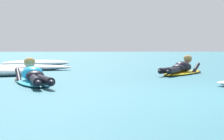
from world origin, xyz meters
TOP-DOWN VIEW (x-y plane):
  - ground_plane at (0.00, 10.00)m, footprint 120.00×120.00m
  - surfer_near at (-3.43, 2.50)m, footprint 1.05×2.66m
  - surfer_far at (0.03, 5.35)m, footprint 1.74×2.44m
  - whitewater_front at (-4.41, 7.58)m, footprint 3.23×1.16m
  - whitewater_mid_right at (-4.49, 4.92)m, footprint 1.54×0.93m
  - whitewater_back at (-4.21, 10.70)m, footprint 2.85×2.10m

SIDE VIEW (x-z plane):
  - ground_plane at x=0.00m, z-range 0.00..0.00m
  - whitewater_front at x=-4.41m, z-range -0.01..0.18m
  - whitewater_mid_right at x=-4.49m, z-range -0.01..0.21m
  - whitewater_back at x=-4.21m, z-range -0.01..0.23m
  - surfer_far at x=0.03m, z-range -0.14..0.40m
  - surfer_near at x=-3.43m, z-range -0.13..0.40m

